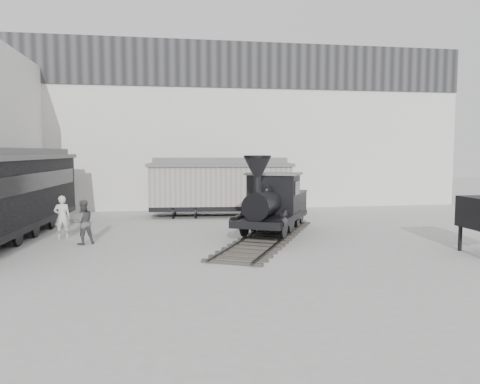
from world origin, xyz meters
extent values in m
plane|color=#9E9E9B|center=(0.00, 0.00, 0.00)|extent=(90.00, 90.00, 0.00)
cube|color=silver|center=(0.00, 15.00, 5.50)|extent=(34.00, 2.40, 11.00)
cube|color=#232326|center=(0.00, 13.75, 9.50)|extent=(34.00, 0.12, 3.00)
cube|color=black|center=(0.77, 2.78, 0.09)|extent=(6.61, 10.04, 0.18)
cube|color=#2D2D30|center=(0.06, 3.14, 0.14)|extent=(4.73, 9.07, 0.07)
cube|color=#2D2D30|center=(1.48, 2.41, 0.14)|extent=(4.73, 9.07, 0.07)
cylinder|color=black|center=(-0.25, 2.68, 0.78)|extent=(0.67, 1.14, 1.21)
cylinder|color=black|center=(1.28, 1.89, 0.78)|extent=(0.67, 1.14, 1.21)
cylinder|color=black|center=(0.41, 3.96, 0.78)|extent=(0.67, 1.14, 1.21)
cylinder|color=black|center=(1.94, 3.17, 0.78)|extent=(0.67, 1.14, 1.21)
cube|color=black|center=(0.85, 2.93, 0.92)|extent=(3.78, 4.54, 0.31)
cylinder|color=black|center=(0.49, 2.24, 1.62)|extent=(2.14, 2.76, 1.10)
cylinder|color=black|center=(0.04, 1.36, 2.48)|extent=(0.39, 0.39, 0.66)
cone|color=black|center=(0.04, 1.36, 3.20)|extent=(1.43, 1.43, 0.77)
sphere|color=black|center=(0.70, 2.63, 2.15)|extent=(0.57, 0.57, 0.57)
cube|color=black|center=(1.30, 3.81, 1.93)|extent=(2.60, 2.31, 1.71)
cube|color=slate|center=(1.30, 3.81, 2.83)|extent=(2.89, 2.61, 0.09)
cube|color=black|center=(2.21, 5.58, 1.31)|extent=(2.78, 2.87, 0.99)
cylinder|color=black|center=(-2.43, 10.64, 0.36)|extent=(1.88, 0.89, 0.73)
cylinder|color=black|center=(1.74, 10.26, 0.36)|extent=(1.88, 0.89, 0.73)
cube|color=black|center=(-0.34, 10.45, 0.55)|extent=(8.37, 3.00, 0.27)
cube|color=gray|center=(-0.34, 10.45, 1.82)|extent=(8.37, 3.09, 2.28)
cube|color=slate|center=(-0.34, 10.45, 3.05)|extent=(8.67, 3.39, 0.18)
cube|color=slate|center=(-0.34, 10.45, 3.31)|extent=(7.90, 1.79, 0.33)
cylinder|color=black|center=(-10.22, 8.22, 0.42)|extent=(2.26, 1.01, 0.84)
cube|color=black|center=(-10.55, 4.04, 0.64)|extent=(3.80, 13.96, 0.30)
cube|color=black|center=(-10.51, 4.64, 2.14)|extent=(3.75, 12.18, 2.70)
cube|color=black|center=(-9.09, 4.52, 2.54)|extent=(0.94, 11.16, 0.75)
cube|color=slate|center=(-10.51, 4.64, 3.59)|extent=(3.98, 12.59, 0.20)
imported|color=silver|center=(-8.12, 4.51, 0.95)|extent=(0.74, 0.53, 1.90)
imported|color=#505052|center=(-6.99, 2.96, 0.92)|extent=(1.11, 1.02, 1.84)
cube|color=black|center=(7.63, -0.75, 0.49)|extent=(0.11, 0.11, 0.99)
camera|label=1|loc=(-3.71, -16.98, 3.85)|focal=35.00mm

